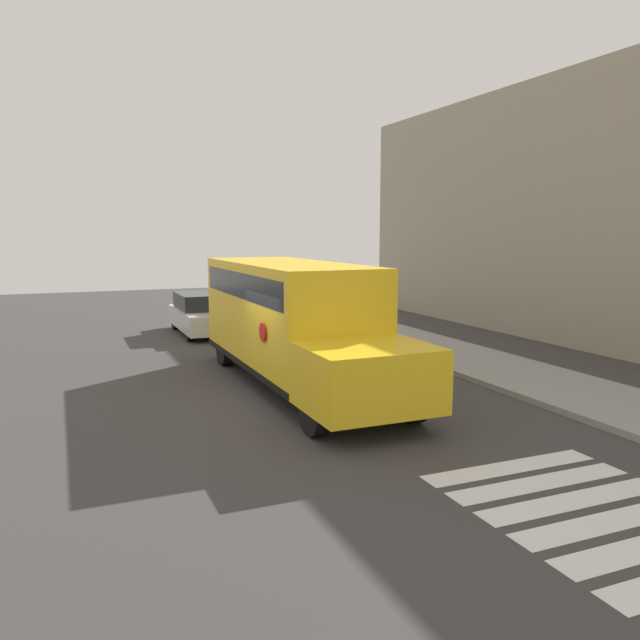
# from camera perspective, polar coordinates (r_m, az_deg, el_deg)

# --- Properties ---
(ground_plane) EXTENTS (60.00, 60.00, 0.00)m
(ground_plane) POSITION_cam_1_polar(r_m,az_deg,el_deg) (14.71, -3.16, -7.24)
(ground_plane) COLOR #3A3838
(sidewalk_strip) EXTENTS (44.00, 3.00, 0.15)m
(sidewalk_strip) POSITION_cam_1_polar(r_m,az_deg,el_deg) (17.88, 16.93, -4.58)
(sidewalk_strip) COLOR gray
(sidewalk_strip) RESTS_ON ground
(crosswalk_stripes) EXTENTS (5.40, 3.20, 0.01)m
(crosswalk_stripes) POSITION_cam_1_polar(r_m,az_deg,el_deg) (9.50, 26.83, -16.92)
(crosswalk_stripes) COLOR white
(crosswalk_stripes) RESTS_ON ground
(school_bus) EXTENTS (9.30, 2.57, 3.10)m
(school_bus) POSITION_cam_1_polar(r_m,az_deg,el_deg) (15.88, -2.49, 0.35)
(school_bus) COLOR yellow
(school_bus) RESTS_ON ground
(parked_car) EXTENTS (4.49, 1.85, 1.53)m
(parked_car) POSITION_cam_1_polar(r_m,az_deg,el_deg) (24.37, -10.71, 0.55)
(parked_car) COLOR silver
(parked_car) RESTS_ON ground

